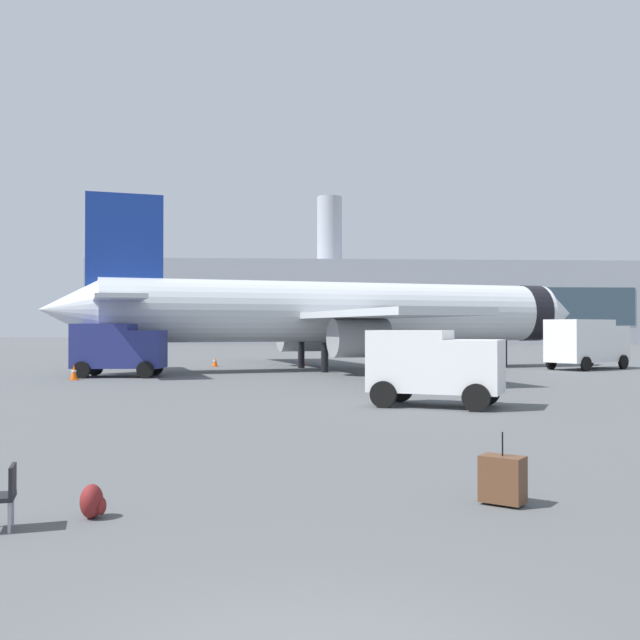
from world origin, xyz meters
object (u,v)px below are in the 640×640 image
at_px(airplane_at_gate, 339,312).
at_px(fuel_truck, 587,342).
at_px(rolling_suitcase, 503,479).
at_px(safety_cone_mid, 303,360).
at_px(service_truck, 118,347).
at_px(gate_chair, 2,493).
at_px(traveller_backpack, 93,502).
at_px(safety_cone_far, 74,372).
at_px(safety_cone_near, 215,362).
at_px(cargo_van, 434,364).

height_order(airplane_at_gate, fuel_truck, airplane_at_gate).
bearing_deg(rolling_suitcase, safety_cone_mid, 91.94).
relative_size(service_truck, gate_chair, 5.72).
height_order(fuel_truck, traveller_backpack, fuel_truck).
bearing_deg(safety_cone_far, safety_cone_near, 63.85).
bearing_deg(safety_cone_mid, fuel_truck, -22.93).
xyz_separation_m(fuel_truck, traveller_backpack, (-22.58, -35.23, -1.54)).
bearing_deg(safety_cone_far, fuel_truck, 14.34).
height_order(safety_cone_far, traveller_backpack, safety_cone_far).
relative_size(safety_cone_far, rolling_suitcase, 0.73).
distance_m(service_truck, safety_cone_far, 3.08).
bearing_deg(service_truck, safety_cone_near, 66.90).
bearing_deg(service_truck, fuel_truck, 10.96).
distance_m(airplane_at_gate, rolling_suitcase, 35.60).
xyz_separation_m(airplane_at_gate, safety_cone_near, (-8.20, 4.12, -3.31)).
relative_size(fuel_truck, safety_cone_near, 9.12).
distance_m(fuel_truck, traveller_backpack, 41.87).
distance_m(safety_cone_mid, rolling_suitcase, 42.45).
relative_size(rolling_suitcase, traveller_backpack, 2.29).
xyz_separation_m(safety_cone_near, traveller_backpack, (1.60, -39.99, -0.11)).
bearing_deg(rolling_suitcase, airplane_at_gate, 89.06).
bearing_deg(cargo_van, traveller_backpack, -119.54).
relative_size(airplane_at_gate, safety_cone_far, 44.06).
bearing_deg(fuel_truck, cargo_van, -124.61).
xyz_separation_m(safety_cone_near, rolling_suitcase, (7.62, -39.57, 0.05)).
xyz_separation_m(service_truck, safety_cone_far, (-1.75, -2.22, -1.21)).
bearing_deg(airplane_at_gate, rolling_suitcase, -90.94).
bearing_deg(safety_cone_mid, gate_chair, -97.39).
relative_size(cargo_van, traveller_backpack, 10.07).
relative_size(safety_cone_far, gate_chair, 0.93).
height_order(rolling_suitcase, traveller_backpack, rolling_suitcase).
distance_m(safety_cone_far, traveller_backpack, 28.55).
height_order(rolling_suitcase, gate_chair, rolling_suitcase).
xyz_separation_m(airplane_at_gate, gate_chair, (-7.65, -36.42, -3.16)).
bearing_deg(traveller_backpack, safety_cone_near, 92.30).
distance_m(safety_cone_near, safety_cone_mid, 6.81).
bearing_deg(safety_cone_mid, safety_cone_near, -155.19).
bearing_deg(cargo_van, safety_cone_near, 110.20).
relative_size(safety_cone_mid, gate_chair, 0.72).
bearing_deg(traveller_backpack, safety_cone_far, 105.75).
relative_size(airplane_at_gate, service_truck, 7.18).
bearing_deg(safety_cone_mid, airplane_at_gate, -73.85).
xyz_separation_m(fuel_truck, safety_cone_near, (-24.18, 4.76, -1.43)).
height_order(service_truck, safety_cone_far, service_truck).
bearing_deg(fuel_truck, safety_cone_far, -165.66).
height_order(service_truck, rolling_suitcase, service_truck).
bearing_deg(cargo_van, gate_chair, -121.69).
bearing_deg(rolling_suitcase, traveller_backpack, -176.05).
relative_size(safety_cone_mid, safety_cone_far, 0.77).
xyz_separation_m(service_truck, rolling_suitcase, (12.01, -29.28, -1.22)).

